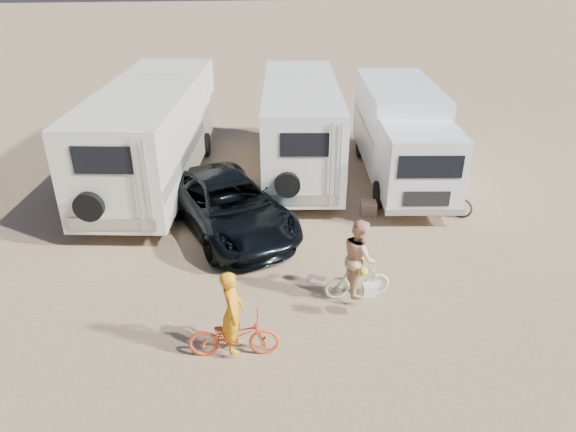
{
  "coord_description": "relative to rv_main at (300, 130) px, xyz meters",
  "views": [
    {
      "loc": [
        -1.96,
        -9.79,
        7.25
      ],
      "look_at": [
        -0.76,
        1.63,
        1.3
      ],
      "focal_mm": 32.99,
      "sensor_mm": 36.0,
      "label": 1
    }
  ],
  "objects": [
    {
      "name": "rv_main",
      "position": [
        0.0,
        0.0,
        0.0
      ],
      "size": [
        3.12,
        7.57,
        3.14
      ],
      "primitive_type": null,
      "rotation": [
        0.0,
        0.0,
        -0.1
      ],
      "color": "silver",
      "rests_on": "ground"
    },
    {
      "name": "box_truck",
      "position": [
        3.3,
        -0.88,
        -0.06
      ],
      "size": [
        3.02,
        7.29,
        3.02
      ],
      "primitive_type": null,
      "rotation": [
        0.0,
        0.0,
        -0.1
      ],
      "color": "white",
      "rests_on": "ground"
    },
    {
      "name": "cooler",
      "position": [
        -1.2,
        -4.38,
        -1.33
      ],
      "size": [
        0.68,
        0.57,
        0.48
      ],
      "primitive_type": "cube",
      "rotation": [
        0.0,
        0.0,
        0.25
      ],
      "color": "#1D5483",
      "rests_on": "ground"
    },
    {
      "name": "rv_left",
      "position": [
        -4.9,
        -0.36,
        0.05
      ],
      "size": [
        3.82,
        9.01,
        3.25
      ],
      "primitive_type": null,
      "rotation": [
        0.0,
        0.0,
        -0.13
      ],
      "color": "white",
      "rests_on": "ground"
    },
    {
      "name": "bike_man",
      "position": [
        -2.43,
        -9.03,
        -1.11
      ],
      "size": [
        1.8,
        0.71,
        0.93
      ],
      "primitive_type": "imported",
      "rotation": [
        0.0,
        0.0,
        1.52
      ],
      "color": "#E4491C",
      "rests_on": "ground"
    },
    {
      "name": "rider_woman",
      "position": [
        0.38,
        -7.42,
        -0.67
      ],
      "size": [
        0.72,
        0.91,
        1.8
      ],
      "primitive_type": "imported",
      "rotation": [
        0.0,
        0.0,
        1.62
      ],
      "color": "#DCAD80",
      "rests_on": "ground"
    },
    {
      "name": "bike_woman",
      "position": [
        0.38,
        -7.42,
        -1.12
      ],
      "size": [
        1.53,
        0.5,
        0.91
      ],
      "primitive_type": "imported",
      "rotation": [
        0.0,
        0.0,
        1.62
      ],
      "color": "beige",
      "rests_on": "ground"
    },
    {
      "name": "rider_man",
      "position": [
        -2.43,
        -9.03,
        -0.7
      ],
      "size": [
        0.45,
        0.66,
        1.74
      ],
      "primitive_type": "imported",
      "rotation": [
        0.0,
        0.0,
        1.52
      ],
      "color": "orange",
      "rests_on": "ground"
    },
    {
      "name": "bike_parked",
      "position": [
        3.79,
        -3.51,
        -1.08
      ],
      "size": [
        1.91,
        1.6,
        0.98
      ],
      "primitive_type": "imported",
      "rotation": [
        0.0,
        0.0,
        0.97
      ],
      "color": "#292B28",
      "rests_on": "ground"
    },
    {
      "name": "ground",
      "position": [
        -0.27,
        -7.35,
        -1.57
      ],
      "size": [
        140.0,
        140.0,
        0.0
      ],
      "primitive_type": "plane",
      "color": "#A28360",
      "rests_on": "ground"
    },
    {
      "name": "dark_suv",
      "position": [
        -2.48,
        -3.85,
        -0.83
      ],
      "size": [
        4.29,
        5.86,
        1.48
      ],
      "primitive_type": "imported",
      "rotation": [
        0.0,
        0.0,
        0.39
      ],
      "color": "black",
      "rests_on": "ground"
    },
    {
      "name": "crate",
      "position": [
        1.65,
        -3.31,
        -1.39
      ],
      "size": [
        0.52,
        0.52,
        0.37
      ],
      "primitive_type": "cube",
      "rotation": [
        0.0,
        0.0,
        -0.13
      ],
      "color": "#946F57",
      "rests_on": "ground"
    }
  ]
}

